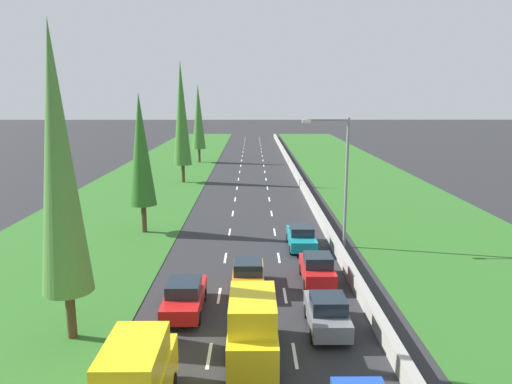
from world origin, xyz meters
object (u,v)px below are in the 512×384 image
(yellow_van_centre_lane, at_px, (253,327))
(poplar_tree_nearest, at_px, (59,162))
(yellow_van_left_lane, at_px, (136,381))
(poplar_tree_second, at_px, (141,150))
(poplar_tree_third, at_px, (181,114))
(street_light_mast, at_px, (342,173))
(red_hatchback_right_lane, at_px, (317,268))
(red_sedan_left_lane, at_px, (185,296))
(grey_hatchback_right_lane, at_px, (327,313))
(poplar_tree_fourth, at_px, (198,117))
(teal_sedan_right_lane, at_px, (301,237))
(orange_hatchback_centre_lane, at_px, (248,275))

(yellow_van_centre_lane, xyz_separation_m, poplar_tree_nearest, (-7.89, 1.82, 6.37))
(yellow_van_left_lane, height_order, poplar_tree_second, poplar_tree_second)
(poplar_tree_third, bearing_deg, street_light_mast, -60.45)
(red_hatchback_right_lane, height_order, red_sedan_left_lane, red_hatchback_right_lane)
(yellow_van_centre_lane, bearing_deg, street_light_mast, 67.34)
(grey_hatchback_right_lane, bearing_deg, street_light_mast, 77.36)
(red_hatchback_right_lane, relative_size, poplar_tree_nearest, 0.29)
(poplar_tree_third, bearing_deg, red_hatchback_right_lane, -69.32)
(poplar_tree_second, distance_m, poplar_tree_fourth, 39.72)
(yellow_van_left_lane, bearing_deg, street_light_mast, 61.59)
(poplar_tree_second, bearing_deg, yellow_van_centre_lane, -65.43)
(grey_hatchback_right_lane, distance_m, poplar_tree_fourth, 57.23)
(teal_sedan_right_lane, relative_size, street_light_mast, 0.50)
(red_hatchback_right_lane, xyz_separation_m, poplar_tree_nearest, (-11.55, -6.24, 6.93))
(red_hatchback_right_lane, relative_size, orange_hatchback_centre_lane, 1.00)
(red_hatchback_right_lane, relative_size, poplar_tree_fourth, 0.32)
(grey_hatchback_right_lane, bearing_deg, yellow_van_left_lane, -139.61)
(poplar_tree_second, xyz_separation_m, poplar_tree_fourth, (-0.05, 39.72, 0.77))
(poplar_tree_second, distance_m, poplar_tree_third, 21.86)
(yellow_van_left_lane, relative_size, poplar_tree_third, 0.34)
(yellow_van_left_lane, bearing_deg, teal_sedan_right_lane, 68.30)
(yellow_van_centre_lane, bearing_deg, red_sedan_left_lane, 127.29)
(red_sedan_left_lane, distance_m, orange_hatchback_centre_lane, 4.10)
(grey_hatchback_right_lane, relative_size, poplar_tree_second, 0.37)
(orange_hatchback_centre_lane, bearing_deg, poplar_tree_nearest, -145.57)
(poplar_tree_second, bearing_deg, red_sedan_left_lane, -70.08)
(yellow_van_left_lane, bearing_deg, orange_hatchback_centre_lane, 71.79)
(red_sedan_left_lane, xyz_separation_m, poplar_tree_nearest, (-4.57, -2.54, 6.96))
(poplar_tree_fourth, bearing_deg, orange_hatchback_centre_lane, -80.87)
(yellow_van_left_lane, relative_size, orange_hatchback_centre_lane, 1.26)
(teal_sedan_right_lane, distance_m, poplar_tree_fourth, 45.75)
(poplar_tree_second, relative_size, poplar_tree_fourth, 0.87)
(street_light_mast, bearing_deg, poplar_tree_third, 119.55)
(yellow_van_centre_lane, xyz_separation_m, poplar_tree_second, (-8.39, 18.34, 4.99))
(teal_sedan_right_lane, xyz_separation_m, poplar_tree_fourth, (-11.82, 43.74, 6.34))
(yellow_van_left_lane, distance_m, poplar_tree_second, 23.00)
(poplar_tree_second, bearing_deg, poplar_tree_third, 90.16)
(yellow_van_centre_lane, height_order, teal_sedan_right_lane, yellow_van_centre_lane)
(grey_hatchback_right_lane, relative_size, yellow_van_left_lane, 0.80)
(yellow_van_left_lane, relative_size, poplar_tree_second, 0.46)
(teal_sedan_right_lane, bearing_deg, poplar_tree_second, 161.13)
(red_hatchback_right_lane, height_order, poplar_tree_fourth, poplar_tree_fourth)
(teal_sedan_right_lane, distance_m, street_light_mast, 5.17)
(yellow_van_centre_lane, relative_size, orange_hatchback_centre_lane, 1.26)
(teal_sedan_right_lane, relative_size, poplar_tree_second, 0.42)
(red_sedan_left_lane, height_order, poplar_tree_third, poplar_tree_third)
(grey_hatchback_right_lane, distance_m, street_light_mast, 13.16)
(poplar_tree_nearest, distance_m, poplar_tree_fourth, 56.24)
(poplar_tree_second, height_order, poplar_tree_fourth, poplar_tree_fourth)
(street_light_mast, bearing_deg, poplar_tree_nearest, -137.69)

